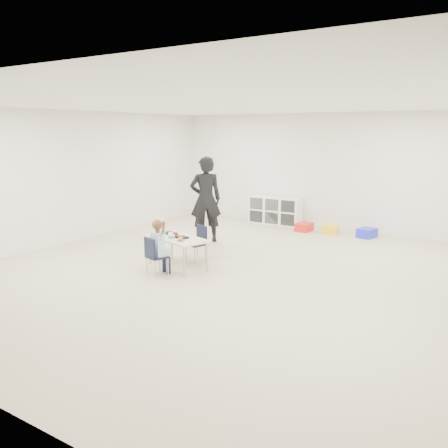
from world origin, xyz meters
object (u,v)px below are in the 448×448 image
Objects in this scene: child at (157,245)px; adult at (206,199)px; table at (178,252)px; cubby_shelf at (275,210)px; chair_near at (157,256)px.

adult is (-0.74, 2.46, 0.41)m from child.
cubby_shelf reaches higher than table.
cubby_shelf is at bearing -140.16° from adult.
cubby_shelf is at bearing 111.16° from child.
table is 0.71× the size of adult.
adult is at bearing 128.00° from table.
cubby_shelf is 0.76× the size of adult.
table is 2.00× the size of chair_near.
child reaches higher than cubby_shelf.
table is 2.16m from adult.
adult reaches higher than cubby_shelf.
chair_near reaches higher than table.
cubby_shelf reaches higher than chair_near.
cubby_shelf is (-0.39, 4.53, 0.07)m from table.
child is 0.73× the size of cubby_shelf.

